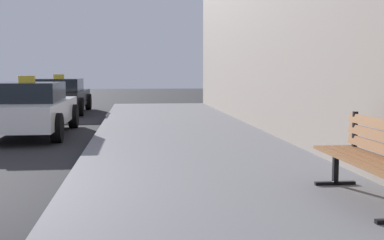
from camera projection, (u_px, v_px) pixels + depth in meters
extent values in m
cube|color=slate|center=(230.00, 194.00, 5.89)|extent=(4.00, 32.00, 0.15)
cube|color=brown|center=(348.00, 160.00, 5.22)|extent=(0.12, 1.80, 0.04)
cube|color=brown|center=(359.00, 159.00, 5.24)|extent=(0.12, 1.80, 0.04)
cube|color=brown|center=(371.00, 159.00, 5.25)|extent=(0.12, 1.80, 0.04)
cube|color=brown|center=(382.00, 159.00, 5.26)|extent=(0.12, 1.80, 0.04)
cube|color=black|center=(336.00, 166.00, 6.03)|extent=(0.06, 0.06, 0.45)
cube|color=black|center=(335.00, 183.00, 6.05)|extent=(0.50, 0.06, 0.04)
cube|color=black|center=(355.00, 130.00, 6.02)|extent=(0.05, 0.05, 0.44)
cube|color=white|center=(30.00, 112.00, 12.02)|extent=(1.71, 4.51, 0.55)
cube|color=black|center=(27.00, 92.00, 11.75)|extent=(1.50, 2.03, 0.45)
cube|color=yellow|center=(27.00, 79.00, 11.72)|extent=(0.36, 0.14, 0.16)
cylinder|color=black|center=(9.00, 117.00, 13.38)|extent=(0.22, 0.64, 0.64)
cylinder|color=black|center=(74.00, 116.00, 13.57)|extent=(0.22, 0.64, 0.64)
cylinder|color=black|center=(57.00, 128.00, 10.71)|extent=(0.22, 0.64, 0.64)
cube|color=black|center=(60.00, 98.00, 18.54)|extent=(1.77, 4.58, 0.55)
cube|color=black|center=(59.00, 85.00, 18.26)|extent=(1.56, 2.06, 0.45)
cube|color=yellow|center=(59.00, 77.00, 18.23)|extent=(0.36, 0.14, 0.16)
cylinder|color=black|center=(43.00, 102.00, 19.91)|extent=(0.22, 0.64, 0.64)
cylinder|color=black|center=(88.00, 102.00, 20.11)|extent=(0.22, 0.64, 0.64)
cylinder|color=black|center=(28.00, 107.00, 17.01)|extent=(0.22, 0.64, 0.64)
cylinder|color=black|center=(80.00, 107.00, 17.21)|extent=(0.22, 0.64, 0.64)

